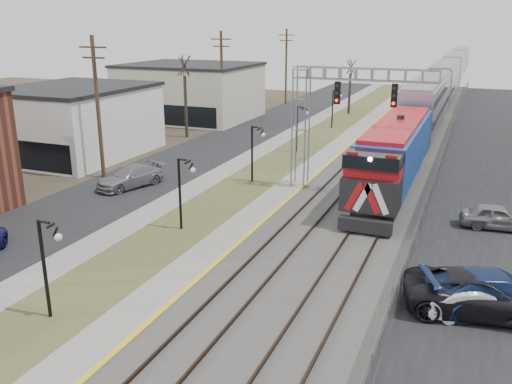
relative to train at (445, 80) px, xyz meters
The scene contains 20 objects.
street_west 44.91m from the train, 112.29° to the right, with size 7.00×120.00×0.04m, color black.
sidewalk 43.40m from the train, 106.78° to the right, with size 2.00×120.00×0.08m, color gray.
grass_median 42.64m from the train, 102.90° to the right, with size 4.00×120.00×0.06m, color #494F2A.
platform 42.06m from the train, 98.91° to the right, with size 2.00×120.00×0.24m, color gray.
ballast_bed 41.59m from the train, 92.07° to the right, with size 8.00×120.00×0.20m, color #595651.
platform_edge 41.93m from the train, 97.72° to the right, with size 0.24×120.00×0.01m, color gold.
track_near 41.70m from the train, 94.82° to the right, with size 1.58×120.00×0.15m.
track_far 41.55m from the train, 90.00° to the right, with size 1.58×120.00×0.15m.
train is the anchor object (origin of this frame).
signal_gantry 48.73m from the train, 95.05° to the right, with size 9.00×1.07×8.15m.
lampposts 58.96m from the train, 99.27° to the right, with size 0.14×62.14×4.00m.
utility_poles 55.25m from the train, 111.24° to the right, with size 0.28×80.28×10.00m.
fence 41.61m from the train, 86.27° to the right, with size 0.04×120.00×1.60m, color gray.
buildings_west 58.59m from the train, 116.89° to the right, with size 14.00×67.00×7.00m.
bare_trees 41.71m from the train, 115.81° to the right, with size 12.30×42.30×5.95m.
car_lot_b 62.62m from the train, 84.87° to the right, with size 1.36×3.89×1.28m, color white.
car_lot_c 62.18m from the train, 84.71° to the right, with size 2.71×5.88×1.64m, color black.
car_lot_d 61.88m from the train, 84.22° to the right, with size 2.31×5.67×1.65m, color navy.
car_lot_e 52.29m from the train, 82.92° to the right, with size 1.58×3.92×1.34m, color gray.
car_street_b 55.47m from the train, 107.53° to the right, with size 1.99×4.89×1.42m, color gray.
Camera 1 is at (10.27, -5.98, 10.82)m, focal length 38.00 mm.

